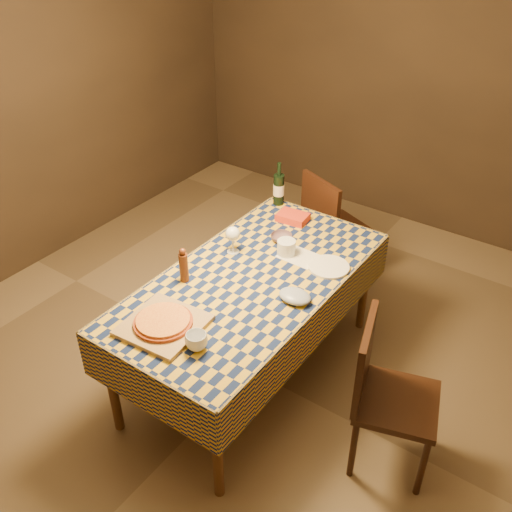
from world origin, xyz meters
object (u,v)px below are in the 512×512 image
object	(u,v)px
cutting_board	(164,325)
pizza	(163,321)
bowl	(281,238)
wine_bottle	(279,189)
chair_far	(330,224)
dining_table	(251,288)
white_plate	(329,267)
chair_right	(383,389)

from	to	relation	value
cutting_board	pizza	size ratio (longest dim) A/B	1.04
pizza	bowl	bearing A→B (deg)	87.64
bowl	wine_bottle	distance (m)	0.51
cutting_board	chair_far	bearing A→B (deg)	89.38
dining_table	chair_far	size ratio (longest dim) A/B	1.98
pizza	white_plate	size ratio (longest dim) A/B	1.50
pizza	chair_far	bearing A→B (deg)	89.38
dining_table	pizza	bearing A→B (deg)	-101.21
dining_table	cutting_board	size ratio (longest dim) A/B	4.69
wine_bottle	white_plate	world-z (taller)	wine_bottle
pizza	wine_bottle	bearing A→B (deg)	99.46
wine_bottle	chair_right	bearing A→B (deg)	-37.04
bowl	wine_bottle	world-z (taller)	wine_bottle
white_plate	chair_right	distance (m)	0.82
pizza	chair_right	xyz separation A→B (m)	(1.06, 0.50, -0.29)
dining_table	chair_right	distance (m)	0.96
chair_right	pizza	bearing A→B (deg)	-154.97
pizza	bowl	distance (m)	1.07
cutting_board	chair_far	distance (m)	1.83
pizza	chair_far	distance (m)	1.84
white_plate	chair_far	size ratio (longest dim) A/B	0.27
cutting_board	chair_right	xyz separation A→B (m)	(1.06, 0.50, -0.26)
pizza	bowl	world-z (taller)	pizza
pizza	bowl	xyz separation A→B (m)	(0.04, 1.07, -0.02)
cutting_board	chair_right	bearing A→B (deg)	25.03
bowl	chair_far	world-z (taller)	chair_far
bowl	pizza	bearing A→B (deg)	-92.36
cutting_board	white_plate	distance (m)	1.08
bowl	dining_table	bearing A→B (deg)	-80.04
cutting_board	pizza	bearing A→B (deg)	0.00
white_plate	chair_right	xyz separation A→B (m)	(0.61, -0.48, -0.25)
pizza	white_plate	bearing A→B (deg)	65.43
bowl	chair_far	bearing A→B (deg)	91.89
dining_table	bowl	distance (m)	0.47
dining_table	wine_bottle	size ratio (longest dim) A/B	5.77
chair_far	bowl	bearing A→B (deg)	-88.11
dining_table	white_plate	distance (m)	0.49
dining_table	chair_far	world-z (taller)	chair_far
cutting_board	chair_far	xyz separation A→B (m)	(0.02, 1.81, -0.26)
bowl	chair_right	world-z (taller)	chair_right
pizza	wine_bottle	size ratio (longest dim) A/B	1.18
wine_bottle	chair_far	bearing A→B (deg)	51.25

